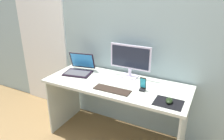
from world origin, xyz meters
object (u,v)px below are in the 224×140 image
(monitor, at_px, (130,60))
(keyboard_external, at_px, (112,90))
(phone_in_dock, at_px, (143,86))
(mouse, at_px, (169,101))
(laptop, at_px, (79,69))

(monitor, distance_m, keyboard_external, 0.43)
(monitor, relative_size, phone_in_dock, 3.38)
(monitor, relative_size, mouse, 4.70)
(monitor, distance_m, mouse, 0.67)
(laptop, bearing_deg, phone_in_dock, -6.91)
(monitor, xyz_separation_m, phone_in_dock, (0.24, -0.25, -0.16))
(laptop, height_order, keyboard_external, laptop)
(monitor, height_order, mouse, monitor)
(mouse, xyz_separation_m, phone_in_dock, (-0.29, 0.12, 0.03))
(keyboard_external, relative_size, mouse, 3.73)
(keyboard_external, bearing_deg, laptop, 156.63)
(mouse, bearing_deg, monitor, 137.38)
(mouse, relative_size, phone_in_dock, 0.72)
(keyboard_external, height_order, mouse, mouse)
(keyboard_external, xyz_separation_m, phone_in_dock, (0.27, 0.13, 0.04))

